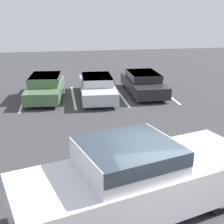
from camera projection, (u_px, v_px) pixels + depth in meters
ground_plane at (176, 221)px, 7.20m from camera, size 60.00×60.00×0.00m
stall_stripe_a at (24, 100)px, 16.66m from camera, size 0.12×4.58×0.01m
stall_stripe_b at (73, 97)px, 17.08m from camera, size 0.12×4.58×0.01m
stall_stripe_c at (121, 95)px, 17.51m from camera, size 0.12×4.58×0.01m
stall_stripe_d at (166, 93)px, 17.93m from camera, size 0.12×4.58×0.01m
pickup_truck at (139, 178)px, 7.27m from camera, size 6.20×3.64×1.85m
parked_sedan_a at (46, 86)px, 16.81m from camera, size 2.12×4.53×1.24m
parked_sedan_b at (97, 86)px, 16.89m from camera, size 1.96×4.75×1.19m
parked_sedan_c at (143, 82)px, 17.74m from camera, size 1.84×4.51×1.20m
traffic_cone at (220, 147)px, 10.52m from camera, size 0.46×0.46×0.48m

